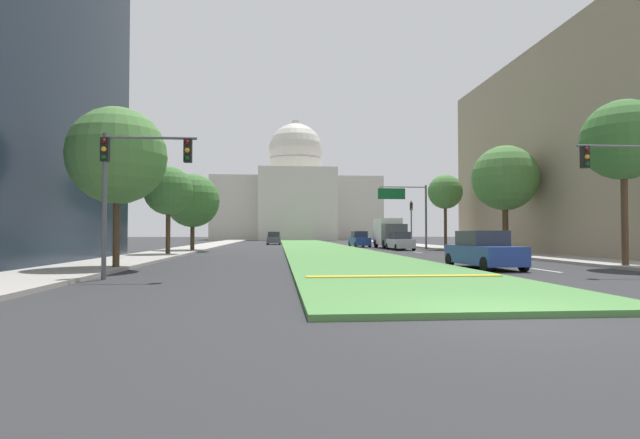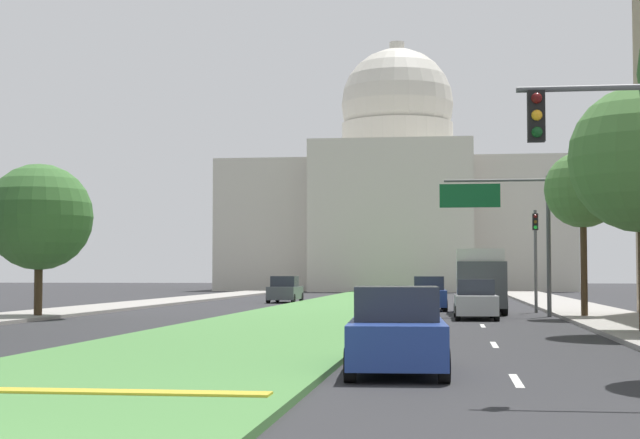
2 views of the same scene
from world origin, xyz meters
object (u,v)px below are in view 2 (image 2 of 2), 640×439
object	(u,v)px
capitol_building	(397,207)
sedan_midblock	(476,301)
street_tree_right_far	(583,190)
sedan_far_horizon	(285,290)
traffic_light_far_right	(536,247)
overhead_guide_sign	(508,216)
box_truck_delivery	(480,280)
street_tree_left_far	(39,217)
sedan_distant	(429,295)
sedan_lead_stopped	(397,332)

from	to	relation	value
capitol_building	sedan_midblock	xyz separation A→B (m)	(7.25, -74.54, -8.98)
street_tree_right_far	sedan_far_horizon	bearing A→B (deg)	127.31
sedan_far_horizon	street_tree_right_far	bearing A→B (deg)	-52.69
traffic_light_far_right	overhead_guide_sign	distance (m)	5.21
box_truck_delivery	street_tree_left_far	bearing A→B (deg)	-157.13
street_tree_right_far	capitol_building	bearing A→B (deg)	99.22
street_tree_left_far	sedan_far_horizon	distance (m)	26.09
overhead_guide_sign	street_tree_left_far	xyz separation A→B (m)	(-20.70, -4.73, -0.14)
sedan_midblock	traffic_light_far_right	bearing A→B (deg)	66.95
traffic_light_far_right	sedan_distant	xyz separation A→B (m)	(-5.45, 2.42, -2.47)
capitol_building	street_tree_right_far	distance (m)	74.86
overhead_guide_sign	street_tree_right_far	distance (m)	3.85
street_tree_left_far	box_truck_delivery	bearing A→B (deg)	22.87
traffic_light_far_right	sedan_midblock	world-z (taller)	traffic_light_far_right
traffic_light_far_right	sedan_lead_stopped	size ratio (longest dim) A/B	1.11
traffic_light_far_right	sedan_midblock	xyz separation A→B (m)	(-3.21, -7.56, -2.51)
capitol_building	box_truck_delivery	distance (m)	69.19
street_tree_left_far	street_tree_right_far	xyz separation A→B (m)	(23.82, 2.72, 1.16)
street_tree_right_far	sedan_distant	world-z (taller)	street_tree_right_far
sedan_lead_stopped	sedan_distant	xyz separation A→B (m)	(-0.06, 33.85, 0.03)
capitol_building	overhead_guide_sign	bearing A→B (deg)	-82.97
capitol_building	overhead_guide_sign	distance (m)	72.50
sedan_distant	sedan_far_horizon	xyz separation A→B (m)	(-9.94, 12.95, -0.01)
capitol_building	sedan_lead_stopped	bearing A→B (deg)	-87.05
sedan_lead_stopped	sedan_far_horizon	size ratio (longest dim) A/B	1.05
traffic_light_far_right	street_tree_left_far	distance (m)	24.28
capitol_building	traffic_light_far_right	bearing A→B (deg)	-81.12
sedan_midblock	sedan_distant	size ratio (longest dim) A/B	0.98
sedan_far_horizon	street_tree_left_far	bearing A→B (deg)	-105.54
capitol_building	sedan_distant	bearing A→B (deg)	-85.56
street_tree_right_far	sedan_lead_stopped	distance (m)	26.03
traffic_light_far_right	street_tree_right_far	world-z (taller)	street_tree_right_far
street_tree_left_far	sedan_far_horizon	world-z (taller)	street_tree_left_far
sedan_lead_stopped	box_truck_delivery	xyz separation A→B (m)	(2.56, 30.13, 0.86)
overhead_guide_sign	sedan_lead_stopped	xyz separation A→B (m)	(-3.77, -26.65, -3.80)
sedan_far_horizon	overhead_guide_sign	bearing A→B (deg)	-55.65
sedan_lead_stopped	sedan_far_horizon	distance (m)	47.86
capitol_building	street_tree_left_far	world-z (taller)	capitol_building
overhead_guide_sign	sedan_distant	xyz separation A→B (m)	(-3.83, 7.20, -3.77)
overhead_guide_sign	sedan_lead_stopped	distance (m)	27.18
traffic_light_far_right	overhead_guide_sign	xyz separation A→B (m)	(-1.61, -4.78, 1.31)
traffic_light_far_right	sedan_lead_stopped	world-z (taller)	traffic_light_far_right
sedan_distant	box_truck_delivery	world-z (taller)	box_truck_delivery
street_tree_left_far	sedan_far_horizon	bearing A→B (deg)	74.46
street_tree_left_far	sedan_lead_stopped	world-z (taller)	street_tree_left_far
traffic_light_far_right	sedan_distant	size ratio (longest dim) A/B	1.18
capitol_building	traffic_light_far_right	distance (m)	68.11
street_tree_left_far	street_tree_right_far	world-z (taller)	street_tree_right_far
capitol_building	street_tree_right_far	world-z (taller)	capitol_building
overhead_guide_sign	box_truck_delivery	world-z (taller)	overhead_guide_sign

